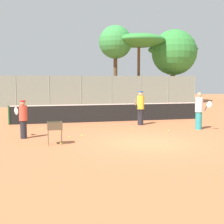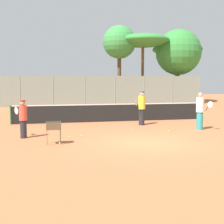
{
  "view_description": "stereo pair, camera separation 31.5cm",
  "coord_description": "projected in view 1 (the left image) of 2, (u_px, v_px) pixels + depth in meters",
  "views": [
    {
      "loc": [
        -4.28,
        -11.49,
        2.45
      ],
      "look_at": [
        -0.84,
        2.54,
        1.0
      ],
      "focal_mm": 50.0,
      "sensor_mm": 36.0,
      "label": 1
    },
    {
      "loc": [
        -3.97,
        -11.57,
        2.45
      ],
      "look_at": [
        -0.84,
        2.54,
        1.0
      ],
      "focal_mm": 50.0,
      "sensor_mm": 36.0,
      "label": 2
    }
  ],
  "objects": [
    {
      "name": "ground_plane",
      "position": [
        148.0,
        143.0,
        12.37
      ],
      "size": [
        80.0,
        80.0,
        0.0
      ],
      "primitive_type": "plane",
      "color": "#B7663D"
    },
    {
      "name": "tennis_net",
      "position": [
        109.0,
        112.0,
        18.74
      ],
      "size": [
        11.61,
        0.1,
        1.07
      ],
      "color": "#26592D",
      "rests_on": "ground_plane"
    },
    {
      "name": "back_fence",
      "position": [
        81.0,
        91.0,
        30.09
      ],
      "size": [
        24.25,
        0.08,
        2.93
      ],
      "color": "gray",
      "rests_on": "ground_plane"
    },
    {
      "name": "tree_0",
      "position": [
        173.0,
        50.0,
        35.96
      ],
      "size": [
        5.69,
        5.69,
        6.74
      ],
      "color": "brown",
      "rests_on": "ground_plane"
    },
    {
      "name": "tree_1",
      "position": [
        139.0,
        41.0,
        32.87
      ],
      "size": [
        5.58,
        5.58,
        7.36
      ],
      "color": "brown",
      "rests_on": "ground_plane"
    },
    {
      "name": "tree_2",
      "position": [
        174.0,
        53.0,
        34.01
      ],
      "size": [
        4.93,
        4.93,
        7.99
      ],
      "color": "brown",
      "rests_on": "ground_plane"
    },
    {
      "name": "tree_3",
      "position": [
        115.0,
        43.0,
        32.45
      ],
      "size": [
        3.45,
        3.45,
        8.19
      ],
      "color": "brown",
      "rests_on": "ground_plane"
    },
    {
      "name": "player_white_outfit",
      "position": [
        141.0,
        108.0,
        17.25
      ],
      "size": [
        0.78,
        0.7,
        1.88
      ],
      "rotation": [
        0.0,
        0.0,
        3.85
      ],
      "color": "#26262D",
      "rests_on": "ground_plane"
    },
    {
      "name": "player_red_cap",
      "position": [
        199.0,
        110.0,
        15.69
      ],
      "size": [
        0.57,
        0.87,
        1.87
      ],
      "rotation": [
        0.0,
        0.0,
        5.21
      ],
      "color": "teal",
      "rests_on": "ground_plane"
    },
    {
      "name": "player_yellow_shirt",
      "position": [
        23.0,
        119.0,
        13.22
      ],
      "size": [
        0.6,
        0.76,
        1.62
      ],
      "rotation": [
        0.0,
        0.0,
        2.2
      ],
      "color": "#26262D",
      "rests_on": "ground_plane"
    },
    {
      "name": "ball_cart",
      "position": [
        55.0,
        128.0,
        11.96
      ],
      "size": [
        0.56,
        0.41,
        0.88
      ],
      "color": "brown",
      "rests_on": "ground_plane"
    },
    {
      "name": "tennis_ball_0",
      "position": [
        70.0,
        137.0,
        13.43
      ],
      "size": [
        0.07,
        0.07,
        0.07
      ],
      "primitive_type": "sphere",
      "color": "#D1E54C",
      "rests_on": "ground_plane"
    },
    {
      "name": "tennis_ball_1",
      "position": [
        61.0,
        132.0,
        14.74
      ],
      "size": [
        0.07,
        0.07,
        0.07
      ],
      "primitive_type": "sphere",
      "color": "#D1E54C",
      "rests_on": "ground_plane"
    },
    {
      "name": "tennis_ball_2",
      "position": [
        61.0,
        143.0,
        12.07
      ],
      "size": [
        0.07,
        0.07,
        0.07
      ],
      "primitive_type": "sphere",
      "color": "#D1E54C",
      "rests_on": "ground_plane"
    },
    {
      "name": "tennis_ball_3",
      "position": [
        168.0,
        131.0,
        15.12
      ],
      "size": [
        0.07,
        0.07,
        0.07
      ],
      "primitive_type": "sphere",
      "color": "#D1E54C",
      "rests_on": "ground_plane"
    },
    {
      "name": "tennis_ball_5",
      "position": [
        82.0,
        136.0,
        13.74
      ],
      "size": [
        0.07,
        0.07,
        0.07
      ],
      "primitive_type": "sphere",
      "color": "#D1E54C",
      "rests_on": "ground_plane"
    },
    {
      "name": "tennis_ball_6",
      "position": [
        42.0,
        129.0,
        15.81
      ],
      "size": [
        0.07,
        0.07,
        0.07
      ],
      "primitive_type": "sphere",
      "color": "#D1E54C",
      "rests_on": "ground_plane"
    },
    {
      "name": "tennis_ball_7",
      "position": [
        133.0,
        128.0,
        15.88
      ],
      "size": [
        0.07,
        0.07,
        0.07
      ],
      "primitive_type": "sphere",
      "color": "#D1E54C",
      "rests_on": "ground_plane"
    },
    {
      "name": "parked_car",
      "position": [
        52.0,
        97.0,
        33.98
      ],
      "size": [
        4.2,
        1.7,
        1.6
      ],
      "color": "white",
      "rests_on": "ground_plane"
    }
  ]
}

